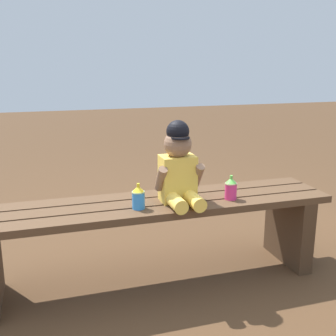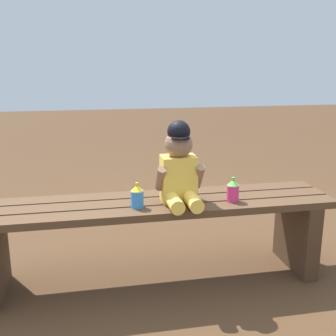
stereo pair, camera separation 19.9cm
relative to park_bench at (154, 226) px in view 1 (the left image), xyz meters
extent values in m
plane|color=#4C331E|center=(0.00, 0.00, -0.30)|extent=(16.00, 16.00, 0.00)
cube|color=#513823|center=(0.00, -0.13, 0.11)|extent=(1.81, 0.11, 0.04)
cube|color=#513823|center=(0.00, 0.00, 0.11)|extent=(1.81, 0.11, 0.04)
cube|color=#513823|center=(0.00, 0.13, 0.11)|extent=(1.81, 0.11, 0.04)
cube|color=#452F1E|center=(0.79, 0.00, -0.11)|extent=(0.08, 0.37, 0.40)
cube|color=#F2C64C|center=(0.12, -0.02, 0.25)|extent=(0.17, 0.12, 0.23)
sphere|color=#8C664C|center=(0.12, -0.02, 0.42)|extent=(0.14, 0.14, 0.14)
cylinder|color=black|center=(0.12, -0.06, 0.46)|extent=(0.09, 0.09, 0.01)
sphere|color=black|center=(0.12, -0.02, 0.48)|extent=(0.11, 0.11, 0.11)
cylinder|color=#FED050|center=(0.07, -0.14, 0.16)|extent=(0.07, 0.16, 0.07)
cylinder|color=#FED050|center=(0.16, -0.14, 0.16)|extent=(0.07, 0.16, 0.07)
cylinder|color=#8C664C|center=(0.02, -0.05, 0.26)|extent=(0.04, 0.12, 0.14)
cylinder|color=#8C664C|center=(0.21, -0.05, 0.26)|extent=(0.04, 0.12, 0.14)
cylinder|color=#338CE5|center=(-0.10, -0.08, 0.17)|extent=(0.06, 0.06, 0.08)
cone|color=yellow|center=(-0.10, -0.08, 0.23)|extent=(0.06, 0.06, 0.03)
cylinder|color=yellow|center=(-0.10, -0.08, 0.25)|extent=(0.01, 0.01, 0.02)
cylinder|color=#E5337F|center=(0.38, -0.08, 0.17)|extent=(0.06, 0.06, 0.08)
cone|color=#66CC4C|center=(0.38, -0.08, 0.23)|extent=(0.06, 0.06, 0.03)
cylinder|color=#66CC4C|center=(0.38, -0.08, 0.25)|extent=(0.01, 0.01, 0.02)
camera|label=1|loc=(-0.51, -1.89, 0.81)|focal=44.39mm
camera|label=2|loc=(-0.31, -1.94, 0.81)|focal=44.39mm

